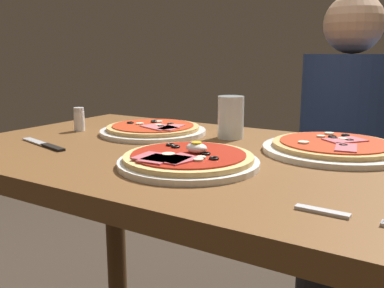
{
  "coord_description": "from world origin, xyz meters",
  "views": [
    {
      "loc": [
        0.5,
        -0.8,
        0.98
      ],
      "look_at": [
        0.04,
        -0.06,
        0.8
      ],
      "focal_mm": 39.65,
      "sensor_mm": 36.0,
      "label": 1
    }
  ],
  "objects": [
    {
      "name": "pizza_foreground",
      "position": [
        0.07,
        -0.12,
        0.78
      ],
      "size": [
        0.28,
        0.28,
        0.05
      ],
      "color": "white",
      "rests_on": "dining_table"
    },
    {
      "name": "salt_shaker",
      "position": [
        -0.4,
        0.05,
        0.8
      ],
      "size": [
        0.03,
        0.03,
        0.07
      ],
      "color": "white",
      "rests_on": "dining_table"
    },
    {
      "name": "water_glass_near",
      "position": [
        0.01,
        0.18,
        0.81
      ],
      "size": [
        0.07,
        0.07,
        0.11
      ],
      "color": "silver",
      "rests_on": "dining_table"
    },
    {
      "name": "pizza_across_left",
      "position": [
        0.29,
        0.15,
        0.78
      ],
      "size": [
        0.32,
        0.32,
        0.03
      ],
      "color": "white",
      "rests_on": "dining_table"
    },
    {
      "name": "knife",
      "position": [
        -0.32,
        -0.14,
        0.77
      ],
      "size": [
        0.19,
        0.07,
        0.01
      ],
      "color": "silver",
      "rests_on": "dining_table"
    },
    {
      "name": "pizza_across_right",
      "position": [
        -0.19,
        0.12,
        0.78
      ],
      "size": [
        0.29,
        0.29,
        0.03
      ],
      "color": "white",
      "rests_on": "dining_table"
    },
    {
      "name": "diner_person",
      "position": [
        0.19,
        0.75,
        0.56
      ],
      "size": [
        0.32,
        0.32,
        1.18
      ],
      "rotation": [
        0.0,
        0.0,
        3.14
      ],
      "color": "black",
      "rests_on": "ground"
    },
    {
      "name": "dining_table",
      "position": [
        0.0,
        0.0,
        0.63
      ],
      "size": [
        1.13,
        0.7,
        0.77
      ],
      "color": "brown",
      "rests_on": "ground"
    },
    {
      "name": "fork",
      "position": [
        0.39,
        -0.23,
        0.77
      ],
      "size": [
        0.16,
        0.02,
        0.0
      ],
      "color": "silver",
      "rests_on": "dining_table"
    }
  ]
}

